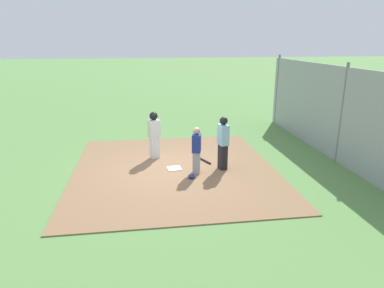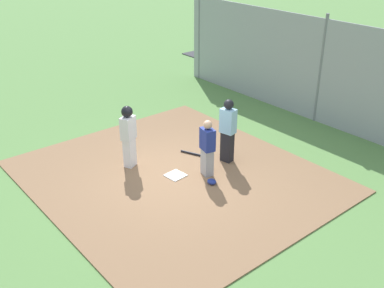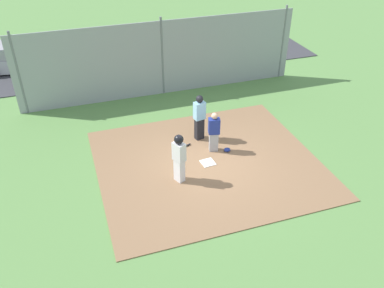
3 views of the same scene
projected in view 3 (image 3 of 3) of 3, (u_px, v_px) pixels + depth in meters
ground_plane at (208, 164)px, 13.52m from camera, size 140.00×140.00×0.00m
dirt_infield at (208, 163)px, 13.52m from camera, size 7.20×6.40×0.03m
home_plate at (208, 163)px, 13.50m from camera, size 0.48×0.48×0.02m
catcher at (214, 132)px, 13.74m from camera, size 0.43×0.34×1.47m
umpire at (199, 117)px, 14.30m from camera, size 0.42×0.33×1.72m
runner at (179, 155)px, 12.22m from camera, size 0.40×0.45×1.65m
baseball_bat at (182, 148)px, 14.20m from camera, size 0.75×0.37×0.06m
catcher_mask at (227, 150)px, 14.05m from camera, size 0.24×0.20×0.12m
backstop_fence at (162, 58)px, 17.12m from camera, size 12.00×0.10×3.35m
parking_lot at (142, 58)px, 21.42m from camera, size 18.00×5.20×0.04m
parked_car_blue at (92, 55)px, 20.23m from camera, size 4.41×2.37×1.28m
parked_car_silver at (23, 57)px, 19.90m from camera, size 4.40×2.33×1.28m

